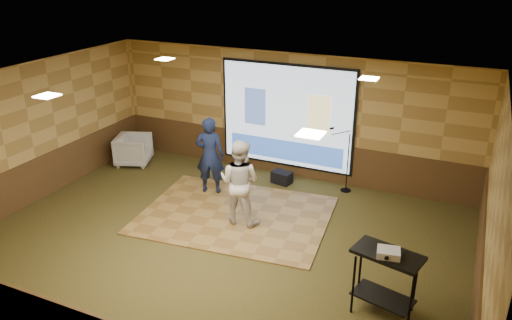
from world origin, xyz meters
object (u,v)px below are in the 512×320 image
at_px(projector, 389,253).
at_px(duffel_bag, 282,177).
at_px(player_right, 240,182).
at_px(projector_screen, 286,117).
at_px(mic_stand, 345,171).
at_px(player_left, 210,155).
at_px(banquet_chair, 134,150).
at_px(dance_floor, 235,215).
at_px(av_table, 386,270).

bearing_deg(projector, duffel_bag, 119.25).
relative_size(player_right, projector, 5.42).
distance_m(projector_screen, player_right, 2.67).
distance_m(projector, mic_stand, 4.35).
bearing_deg(player_left, mic_stand, -169.80).
distance_m(projector_screen, projector, 5.36).
height_order(projector, banquet_chair, projector).
distance_m(mic_stand, banquet_chair, 5.41).
relative_size(projector, banquet_chair, 0.38).
distance_m(player_left, duffel_bag, 1.88).
distance_m(player_right, projector, 3.60).
bearing_deg(mic_stand, duffel_bag, 175.48).
xyz_separation_m(projector_screen, dance_floor, (-0.18, -2.40, -1.46)).
xyz_separation_m(player_left, player_right, (1.21, -0.97, -0.01)).
relative_size(dance_floor, av_table, 3.65).
distance_m(player_left, banquet_chair, 2.76).
bearing_deg(projector, projector_screen, 116.73).
xyz_separation_m(projector_screen, av_table, (3.21, -4.18, -0.73)).
bearing_deg(projector_screen, mic_stand, -10.53).
distance_m(player_right, duffel_bag, 2.24).
bearing_deg(projector_screen, player_right, -89.20).
distance_m(projector, banquet_chair, 7.79).
bearing_deg(av_table, duffel_bag, 130.10).
height_order(player_right, projector, player_right).
bearing_deg(av_table, player_left, 149.88).
bearing_deg(projector_screen, projector, -52.87).
bearing_deg(mic_stand, banquet_chair, 174.41).
xyz_separation_m(av_table, banquet_chair, (-7.02, 3.20, -0.36)).
height_order(dance_floor, player_right, player_right).
height_order(av_table, mic_stand, mic_stand).
bearing_deg(dance_floor, projector, -28.72).
bearing_deg(mic_stand, projector_screen, 156.48).
height_order(projector, mic_stand, mic_stand).
xyz_separation_m(projector_screen, player_left, (-1.17, -1.64, -0.57)).
xyz_separation_m(dance_floor, av_table, (3.39, -1.79, 0.73)).
bearing_deg(av_table, banquet_chair, 155.51).
bearing_deg(player_right, banquet_chair, -23.12).
bearing_deg(av_table, projector, -78.11).
height_order(player_left, banquet_chair, player_left).
relative_size(banquet_chair, duffel_bag, 1.86).
bearing_deg(projector, player_right, 142.18).
bearing_deg(player_left, projector, 133.12).
bearing_deg(projector, player_left, 138.81).
xyz_separation_m(player_left, av_table, (4.38, -2.54, -0.16)).
relative_size(av_table, banquet_chair, 1.23).
xyz_separation_m(dance_floor, mic_stand, (1.74, 2.11, 0.48)).
xyz_separation_m(projector_screen, banquet_chair, (-3.81, -0.99, -1.09)).
bearing_deg(player_left, player_right, 125.28).
relative_size(projector_screen, projector, 10.32).
distance_m(banquet_chair, duffel_bag, 3.96).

